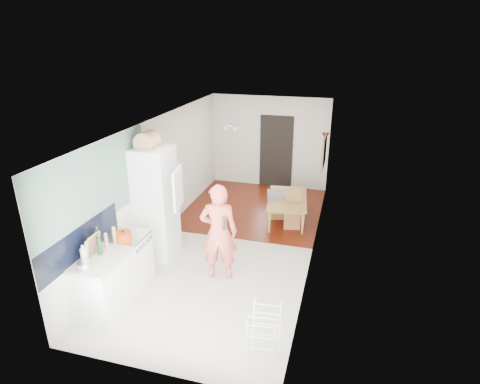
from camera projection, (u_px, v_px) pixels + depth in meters
The scene contains 32 objects.
room_shell at pixel (233, 187), 7.79m from camera, with size 3.20×7.00×2.50m, color beige, non-canonical shape.
floor at pixel (233, 243), 8.25m from camera, with size 3.20×7.00×0.01m, color beige.
wood_floor_overlay at pixel (254, 208), 9.90m from camera, with size 3.20×3.30×0.01m, color #5E1208.
sage_wall_panel at pixel (97, 185), 6.17m from camera, with size 0.02×3.00×1.30m, color slate.
tile_splashback at pixel (81, 242), 5.94m from camera, with size 0.02×1.90×0.50m, color black.
doorway_recess at pixel (276, 152), 10.94m from camera, with size 0.90×0.04×2.00m, color black.
base_cabinet at pixel (104, 286), 6.13m from camera, with size 0.60×0.90×0.86m, color white.
worktop at pixel (101, 260), 5.96m from camera, with size 0.62×0.92×0.06m, color beige.
range_cooker at pixel (130, 260), 6.80m from camera, with size 0.60×0.60×0.88m, color white.
cooker_top at pixel (127, 236), 6.63m from camera, with size 0.60×0.60×0.04m, color silver.
fridge_housing at pixel (156, 203), 7.47m from camera, with size 0.66×0.66×2.15m, color white.
fridge_door at pixel (178, 188), 6.87m from camera, with size 0.56×0.04×0.70m, color white.
fridge_interior at pixel (169, 181), 7.22m from camera, with size 0.02×0.52×0.66m, color white.
pinboard at pixel (324, 152), 8.98m from camera, with size 0.03×0.90×0.70m, color tan.
pinboard_frame at pixel (324, 152), 8.99m from camera, with size 0.01×0.94×0.74m, color olive.
wall_sconce at pixel (325, 136), 9.50m from camera, with size 0.18×0.18×0.16m, color maroon.
person at pixel (218, 224), 6.75m from camera, with size 0.75×0.49×2.07m, color #F16557.
dining_table at pixel (288, 211), 9.19m from camera, with size 1.31×0.73×0.46m, color olive.
dining_chair at pixel (292, 210), 8.80m from camera, with size 0.35×0.35×0.84m, color olive, non-canonical shape.
stool at pixel (277, 208), 9.33m from camera, with size 0.35×0.35×0.46m, color olive, non-canonical shape.
grey_drape at pixel (276, 196), 9.22m from camera, with size 0.39×0.39×0.18m, color slate.
drying_rack at pixel (264, 333), 5.25m from camera, with size 0.38×0.34×0.74m, color white, non-canonical shape.
bread_bin at pixel (147, 142), 7.04m from camera, with size 0.39×0.37×0.20m, color tan, non-canonical shape.
red_casserole at pixel (123, 236), 6.42m from camera, with size 0.27×0.27×0.16m, color #BE3B10.
steel_pan at pixel (85, 265), 5.67m from camera, with size 0.21×0.21×0.11m, color silver.
held_bottle at pixel (224, 223), 6.58m from camera, with size 0.05×0.05×0.24m, color #1A3F1F.
bottle_a at pixel (98, 241), 6.12m from camera, with size 0.08×0.08×0.32m, color #1A3F1F.
bottle_b at pixel (100, 246), 6.01m from camera, with size 0.06×0.06×0.28m, color #1A3F1F.
bottle_c at pixel (84, 256), 5.78m from camera, with size 0.09×0.09×0.23m, color silver.
pepper_mill_front at pixel (106, 242), 6.22m from camera, with size 0.05×0.05×0.20m, color tan.
pepper_mill_back at pixel (115, 237), 6.34m from camera, with size 0.06×0.06×0.22m, color tan.
chopping_boards at pixel (92, 246), 5.94m from camera, with size 0.04×0.26×0.35m, color tan, non-canonical shape.
Camera 1 is at (2.09, -6.97, 4.04)m, focal length 30.00 mm.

